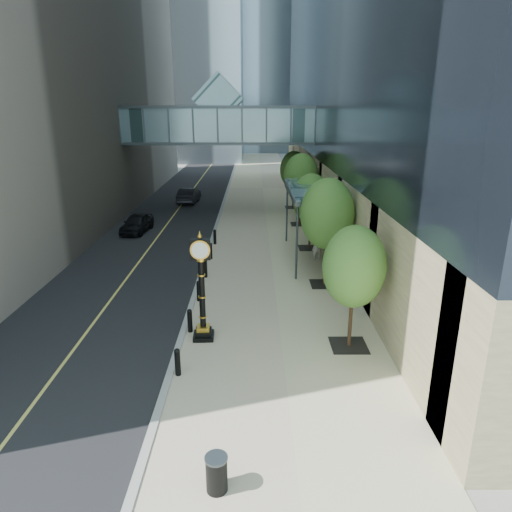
# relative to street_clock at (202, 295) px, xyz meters

# --- Properties ---
(ground) EXTENTS (320.00, 320.00, 0.00)m
(ground) POSITION_rel_street_clock_xyz_m (2.09, -3.65, -1.93)
(ground) COLOR gray
(ground) RESTS_ON ground
(road) EXTENTS (8.00, 180.00, 0.02)m
(road) POSITION_rel_street_clock_xyz_m (-4.91, 36.35, -1.92)
(road) COLOR black
(road) RESTS_ON ground
(sidewalk) EXTENTS (8.00, 180.00, 0.06)m
(sidewalk) POSITION_rel_street_clock_xyz_m (3.09, 36.35, -1.90)
(sidewalk) COLOR tan
(sidewalk) RESTS_ON ground
(curb) EXTENTS (0.25, 180.00, 0.07)m
(curb) POSITION_rel_street_clock_xyz_m (-0.91, 36.35, -1.90)
(curb) COLOR gray
(curb) RESTS_ON ground
(distant_tower_c) EXTENTS (22.00, 22.00, 65.00)m
(distant_tower_c) POSITION_rel_street_clock_xyz_m (-3.91, 116.35, 30.57)
(distant_tower_c) COLOR #A3BCCE
(distant_tower_c) RESTS_ON ground
(skywalk) EXTENTS (17.00, 4.20, 5.80)m
(skywalk) POSITION_rel_street_clock_xyz_m (-0.91, 24.35, 5.78)
(skywalk) COLOR slate
(skywalk) RESTS_ON ground
(entrance_canopy) EXTENTS (3.00, 8.00, 4.38)m
(entrance_canopy) POSITION_rel_street_clock_xyz_m (5.57, 10.35, 2.26)
(entrance_canopy) COLOR #383F44
(entrance_canopy) RESTS_ON ground
(bollard_row) EXTENTS (0.20, 16.20, 0.90)m
(bollard_row) POSITION_rel_street_clock_xyz_m (-0.61, 5.35, -1.42)
(bollard_row) COLOR black
(bollard_row) RESTS_ON sidewalk
(street_trees) EXTENTS (2.71, 28.43, 5.57)m
(street_trees) POSITION_rel_street_clock_xyz_m (5.69, 12.83, 1.67)
(street_trees) COLOR black
(street_trees) RESTS_ON sidewalk
(street_clock) EXTENTS (0.84, 0.84, 4.31)m
(street_clock) POSITION_rel_street_clock_xyz_m (0.00, 0.00, 0.00)
(street_clock) COLOR black
(street_clock) RESTS_ON sidewalk
(trash_bin) EXTENTS (0.64, 0.64, 0.90)m
(trash_bin) POSITION_rel_street_clock_xyz_m (1.11, -7.65, -1.42)
(trash_bin) COLOR black
(trash_bin) RESTS_ON sidewalk
(pedestrian) EXTENTS (0.79, 0.67, 1.84)m
(pedestrian) POSITION_rel_street_clock_xyz_m (5.84, 10.00, -0.95)
(pedestrian) COLOR #A29D94
(pedestrian) RESTS_ON sidewalk
(car_near) EXTENTS (2.04, 4.15, 1.36)m
(car_near) POSITION_rel_street_clock_xyz_m (-6.68, 16.73, -1.23)
(car_near) COLOR black
(car_near) RESTS_ON road
(car_far) EXTENTS (1.90, 4.56, 1.47)m
(car_far) POSITION_rel_street_clock_xyz_m (-4.30, 27.87, -1.18)
(car_far) COLOR black
(car_far) RESTS_ON road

